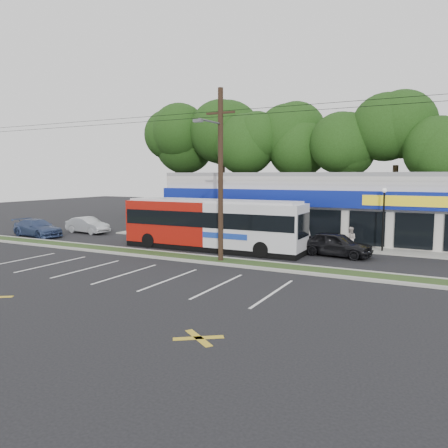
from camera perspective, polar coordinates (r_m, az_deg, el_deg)
ground at (r=26.47m, az=-7.23°, el=-4.74°), size 120.00×120.00×0.00m
grass_strip at (r=27.27m, az=-6.04°, el=-4.26°), size 40.00×1.60×0.12m
curb_south at (r=26.58m, az=-7.05°, el=-4.53°), size 40.00×0.25×0.14m
curb_north at (r=27.97m, az=-5.08°, el=-3.96°), size 40.00×0.25×0.14m
sidewalk at (r=32.29m, az=9.37°, el=-2.66°), size 32.00×2.20×0.10m
strip_mall at (r=38.49m, az=13.34°, el=2.60°), size 25.00×12.55×5.30m
utility_pole at (r=25.29m, az=-0.87°, el=7.14°), size 50.00×2.77×10.00m
lamp_post at (r=30.50m, az=20.13°, el=1.46°), size 0.30×0.30×4.25m
tree_line at (r=48.69m, az=14.70°, el=10.12°), size 46.76×6.76×11.83m
metrobus at (r=29.71m, az=-1.52°, el=0.08°), size 12.81×2.79×3.44m
car_dark at (r=28.38m, az=14.40°, el=-2.55°), size 4.75×2.46×1.54m
car_silver at (r=40.22m, az=-17.39°, el=-0.15°), size 4.40×1.89×1.41m
car_blue at (r=39.46m, az=-23.18°, el=-0.47°), size 5.21×2.67×1.45m
pedestrian_a at (r=31.44m, az=10.68°, el=-1.48°), size 0.67×0.49×1.67m
pedestrian_b at (r=30.56m, az=16.16°, el=-1.89°), size 0.84×0.68×1.63m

